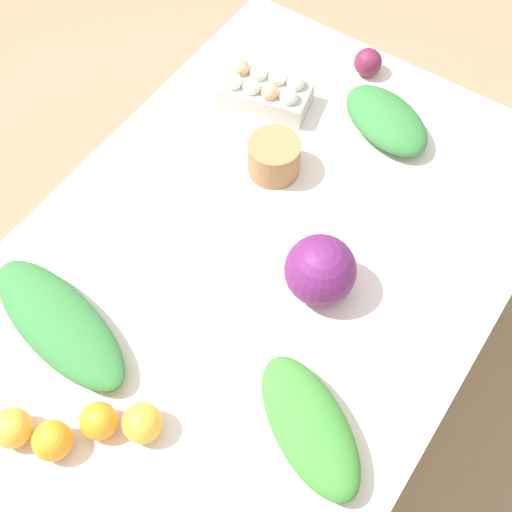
% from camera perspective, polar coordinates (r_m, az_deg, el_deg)
% --- Properties ---
extents(ground_plane, '(8.00, 8.00, 0.00)m').
position_cam_1_polar(ground_plane, '(2.23, 0.00, -10.47)').
color(ground_plane, '#937A5B').
extents(dining_table, '(1.45, 0.99, 0.75)m').
position_cam_1_polar(dining_table, '(1.63, 0.00, -2.00)').
color(dining_table, silver).
rests_on(dining_table, ground_plane).
extents(cabbage_purple, '(0.15, 0.15, 0.15)m').
position_cam_1_polar(cabbage_purple, '(1.46, 5.17, -1.14)').
color(cabbage_purple, '#601E5B').
rests_on(cabbage_purple, dining_table).
extents(egg_carton, '(0.16, 0.24, 0.09)m').
position_cam_1_polar(egg_carton, '(1.80, 0.66, 13.08)').
color(egg_carton, '#B7B7B2').
rests_on(egg_carton, dining_table).
extents(paper_bag, '(0.12, 0.12, 0.09)m').
position_cam_1_polar(paper_bag, '(1.66, 1.45, 7.90)').
color(paper_bag, '#997047').
rests_on(paper_bag, dining_table).
extents(greens_bunch_beet_tops, '(0.22, 0.41, 0.07)m').
position_cam_1_polar(greens_bunch_beet_tops, '(1.49, -15.47, -5.21)').
color(greens_bunch_beet_tops, '#337538').
rests_on(greens_bunch_beet_tops, dining_table).
extents(greens_bunch_kale, '(0.27, 0.33, 0.08)m').
position_cam_1_polar(greens_bunch_kale, '(1.36, 4.33, -13.42)').
color(greens_bunch_kale, '#3D8433').
rests_on(greens_bunch_kale, dining_table).
extents(greens_bunch_scallion, '(0.23, 0.29, 0.07)m').
position_cam_1_polar(greens_bunch_scallion, '(1.77, 10.38, 10.65)').
color(greens_bunch_scallion, '#337538').
rests_on(greens_bunch_scallion, dining_table).
extents(beet_root, '(0.07, 0.07, 0.07)m').
position_cam_1_polar(beet_root, '(1.91, 8.94, 15.06)').
color(beet_root, maroon).
rests_on(beet_root, dining_table).
extents(orange_0, '(0.08, 0.08, 0.08)m').
position_cam_1_polar(orange_0, '(1.37, -9.09, -13.05)').
color(orange_0, '#F9A833').
rests_on(orange_0, dining_table).
extents(orange_1, '(0.08, 0.08, 0.08)m').
position_cam_1_polar(orange_1, '(1.40, -15.98, -14.02)').
color(orange_1, orange).
rests_on(orange_1, dining_table).
extents(orange_2, '(0.07, 0.07, 0.07)m').
position_cam_1_polar(orange_2, '(1.39, -12.48, -12.76)').
color(orange_2, orange).
rests_on(orange_2, dining_table).
extents(orange_3, '(0.08, 0.08, 0.08)m').
position_cam_1_polar(orange_3, '(1.43, -18.93, -12.89)').
color(orange_3, '#F9A833').
rests_on(orange_3, dining_table).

